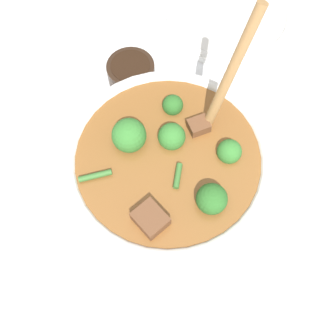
% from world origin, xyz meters
% --- Properties ---
extents(ground_plane, '(4.00, 4.00, 0.00)m').
position_xyz_m(ground_plane, '(0.00, 0.00, 0.00)').
color(ground_plane, silver).
extents(stew_bowl, '(0.25, 0.25, 0.26)m').
position_xyz_m(stew_bowl, '(0.00, -0.00, 0.06)').
color(stew_bowl, white).
rests_on(stew_bowl, ground_plane).
extents(condiment_bowl, '(0.07, 0.07, 0.04)m').
position_xyz_m(condiment_bowl, '(0.19, 0.02, 0.02)').
color(condiment_bowl, black).
rests_on(condiment_bowl, ground_plane).
extents(empty_plate, '(0.22, 0.22, 0.02)m').
position_xyz_m(empty_plate, '(0.29, -0.16, 0.01)').
color(empty_plate, white).
rests_on(empty_plate, ground_plane).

